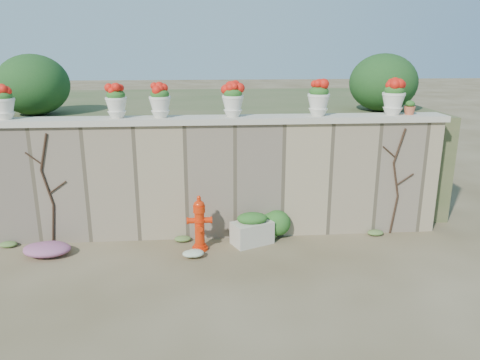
{
  "coord_description": "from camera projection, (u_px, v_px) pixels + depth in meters",
  "views": [
    {
      "loc": [
        -0.11,
        -5.98,
        3.26
      ],
      "look_at": [
        0.48,
        1.4,
        1.11
      ],
      "focal_mm": 35.0,
      "sensor_mm": 36.0,
      "label": 1
    }
  ],
  "objects": [
    {
      "name": "urn_pot_3",
      "position": [
        233.0,
        100.0,
        7.73
      ],
      "size": [
        0.36,
        0.36,
        0.56
      ],
      "color": "silver",
      "rests_on": "wall_cap"
    },
    {
      "name": "back_shrub_left",
      "position": [
        33.0,
        85.0,
        8.56
      ],
      "size": [
        1.3,
        1.3,
        1.1
      ],
      "primitive_type": "ellipsoid",
      "color": "#143814",
      "rests_on": "raised_fill"
    },
    {
      "name": "terracotta_pot",
      "position": [
        410.0,
        108.0,
        8.02
      ],
      "size": [
        0.19,
        0.19,
        0.23
      ],
      "color": "#B65737",
      "rests_on": "wall_cap"
    },
    {
      "name": "wall_cap",
      "position": [
        209.0,
        120.0,
        7.8
      ],
      "size": [
        8.1,
        0.52,
        0.1
      ],
      "primitive_type": "cube",
      "color": "beige",
      "rests_on": "stone_wall"
    },
    {
      "name": "vine_left",
      "position": [
        48.0,
        188.0,
        7.67
      ],
      "size": [
        0.6,
        0.04,
        1.91
      ],
      "color": "black",
      "rests_on": "ground"
    },
    {
      "name": "green_shrub",
      "position": [
        272.0,
        221.0,
        8.12
      ],
      "size": [
        0.64,
        0.58,
        0.61
      ],
      "primitive_type": "ellipsoid",
      "color": "#1E5119",
      "rests_on": "ground"
    },
    {
      "name": "back_shrub_right",
      "position": [
        383.0,
        83.0,
        9.07
      ],
      "size": [
        1.3,
        1.3,
        1.1
      ],
      "primitive_type": "ellipsoid",
      "color": "#143814",
      "rests_on": "raised_fill"
    },
    {
      "name": "urn_pot_1",
      "position": [
        116.0,
        101.0,
        7.59
      ],
      "size": [
        0.35,
        0.35,
        0.54
      ],
      "color": "silver",
      "rests_on": "wall_cap"
    },
    {
      "name": "stone_wall",
      "position": [
        211.0,
        180.0,
        8.09
      ],
      "size": [
        8.0,
        0.4,
        2.0
      ],
      "primitive_type": "cube",
      "color": "gray",
      "rests_on": "ground"
    },
    {
      "name": "planter_box",
      "position": [
        252.0,
        229.0,
        7.9
      ],
      "size": [
        0.76,
        0.62,
        0.55
      ],
      "rotation": [
        0.0,
        0.0,
        0.42
      ],
      "color": "beige",
      "rests_on": "ground"
    },
    {
      "name": "vine_right",
      "position": [
        396.0,
        180.0,
        8.13
      ],
      "size": [
        0.6,
        0.04,
        1.91
      ],
      "color": "black",
      "rests_on": "ground"
    },
    {
      "name": "urn_pot_0",
      "position": [
        4.0,
        103.0,
        7.45
      ],
      "size": [
        0.35,
        0.35,
        0.54
      ],
      "color": "silver",
      "rests_on": "wall_cap"
    },
    {
      "name": "white_flowers",
      "position": [
        189.0,
        254.0,
        7.36
      ],
      "size": [
        0.49,
        0.39,
        0.18
      ],
      "primitive_type": "ellipsoid",
      "color": "white",
      "rests_on": "ground"
    },
    {
      "name": "ground",
      "position": [
        214.0,
        283.0,
        6.64
      ],
      "size": [
        80.0,
        80.0,
        0.0
      ],
      "primitive_type": "plane",
      "color": "brown",
      "rests_on": "ground"
    },
    {
      "name": "urn_pot_2",
      "position": [
        160.0,
        101.0,
        7.64
      ],
      "size": [
        0.36,
        0.36,
        0.56
      ],
      "color": "silver",
      "rests_on": "wall_cap"
    },
    {
      "name": "urn_pot_4",
      "position": [
        319.0,
        98.0,
        7.84
      ],
      "size": [
        0.37,
        0.37,
        0.59
      ],
      "color": "silver",
      "rests_on": "wall_cap"
    },
    {
      "name": "urn_pot_5",
      "position": [
        394.0,
        97.0,
        7.94
      ],
      "size": [
        0.39,
        0.39,
        0.6
      ],
      "color": "silver",
      "rests_on": "wall_cap"
    },
    {
      "name": "magenta_clump",
      "position": [
        52.0,
        247.0,
        7.49
      ],
      "size": [
        0.97,
        0.65,
        0.26
      ],
      "primitive_type": "ellipsoid",
      "color": "#D029AF",
      "rests_on": "ground"
    },
    {
      "name": "fire_hydrant",
      "position": [
        199.0,
        223.0,
        7.6
      ],
      "size": [
        0.4,
        0.28,
        0.93
      ],
      "rotation": [
        0.0,
        0.0,
        0.03
      ],
      "color": "red",
      "rests_on": "ground"
    },
    {
      "name": "raised_fill",
      "position": [
        208.0,
        143.0,
        11.15
      ],
      "size": [
        9.0,
        6.0,
        2.0
      ],
      "primitive_type": "cube",
      "color": "#384C23",
      "rests_on": "ground"
    }
  ]
}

